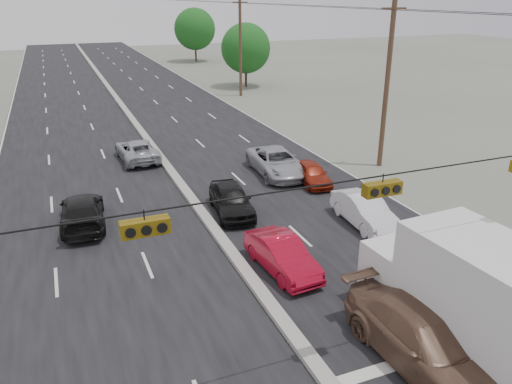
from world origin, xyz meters
The scene contains 17 objects.
ground centered at (0.00, 0.00, 0.00)m, with size 200.00×200.00×0.00m, color #606356.
road_surface centered at (0.00, 30.00, 0.00)m, with size 20.00×160.00×0.02m, color black.
center_median centered at (0.00, 30.00, 0.10)m, with size 0.50×160.00×0.20m, color gray.
utility_pole_right_b centered at (12.50, 15.00, 5.11)m, with size 1.60×0.30×10.00m.
utility_pole_right_c centered at (12.50, 40.00, 5.11)m, with size 1.60×0.30×10.00m.
traffic_signals centered at (1.40, 0.00, 5.49)m, with size 25.00×0.30×0.54m.
tree_right_mid centered at (15.00, 45.00, 4.34)m, with size 5.60×5.60×7.14m.
tree_right_far centered at (16.00, 70.00, 4.96)m, with size 6.40×6.40×8.16m.
box_truck centered at (4.51, -0.68, 1.91)m, with size 2.97×7.48×3.73m.
tan_sedan centered at (3.00, -0.77, 0.85)m, with size 2.39×5.89×1.71m, color brown.
red_sedan centered at (1.40, 5.62, 0.67)m, with size 1.42×4.07×1.34m, color #A60A21.
queue_car_a centered at (1.40, 11.50, 0.73)m, with size 1.72×4.27×1.45m, color black.
queue_car_b centered at (6.70, 7.95, 0.70)m, with size 1.49×4.26×1.41m, color white.
queue_car_c centered at (5.83, 15.92, 0.75)m, with size 2.47×5.36×1.49m, color #A3A5AA.
queue_car_e centered at (7.00, 13.69, 0.61)m, with size 1.44×3.58×1.22m, color maroon.
oncoming_near centered at (-5.43, 12.81, 0.69)m, with size 1.94×4.77×1.38m, color black.
oncoming_far centered at (-1.44, 21.76, 0.67)m, with size 2.22×4.81×1.34m, color #A2A5A9.
Camera 1 is at (-5.90, -9.73, 10.05)m, focal length 35.00 mm.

